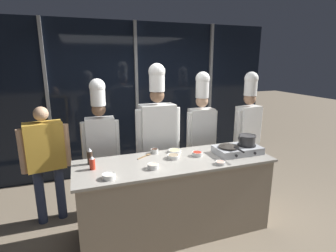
% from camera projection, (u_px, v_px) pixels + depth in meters
% --- Properties ---
extents(ground_plane, '(24.00, 24.00, 0.00)m').
position_uv_depth(ground_plane, '(175.00, 229.00, 3.27)').
color(ground_plane, '#7F705B').
extents(window_wall_back, '(5.18, 0.09, 2.70)m').
position_uv_depth(window_wall_back, '(137.00, 100.00, 4.75)').
color(window_wall_back, black).
rests_on(window_wall_back, ground_plane).
extents(demo_counter, '(2.28, 0.76, 0.92)m').
position_uv_depth(demo_counter, '(175.00, 196.00, 3.15)').
color(demo_counter, gray).
rests_on(demo_counter, ground_plane).
extents(portable_stove, '(0.57, 0.35, 0.10)m').
position_uv_depth(portable_stove, '(237.00, 150.00, 3.26)').
color(portable_stove, '#B2B5BA').
rests_on(portable_stove, demo_counter).
extents(frying_pan, '(0.25, 0.44, 0.05)m').
position_uv_depth(frying_pan, '(229.00, 145.00, 3.19)').
color(frying_pan, '#38332D').
rests_on(frying_pan, portable_stove).
extents(stock_pot, '(0.23, 0.21, 0.12)m').
position_uv_depth(stock_pot, '(247.00, 140.00, 3.27)').
color(stock_pot, '#333335').
rests_on(stock_pot, portable_stove).
extents(squeeze_bottle_soy, '(0.06, 0.06, 0.19)m').
position_uv_depth(squeeze_bottle_soy, '(90.00, 156.00, 2.91)').
color(squeeze_bottle_soy, '#332319').
rests_on(squeeze_bottle_soy, demo_counter).
extents(squeeze_bottle_chili, '(0.06, 0.06, 0.15)m').
position_uv_depth(squeeze_bottle_chili, '(92.00, 163.00, 2.77)').
color(squeeze_bottle_chili, red).
rests_on(squeeze_bottle_chili, demo_counter).
extents(prep_bowl_chili_flakes, '(0.13, 0.13, 0.05)m').
position_uv_depth(prep_bowl_chili_flakes, '(197.00, 154.00, 3.17)').
color(prep_bowl_chili_flakes, white).
rests_on(prep_bowl_chili_flakes, demo_counter).
extents(prep_bowl_soy_glaze, '(0.09, 0.09, 0.06)m').
position_uv_depth(prep_bowl_soy_glaze, '(155.00, 151.00, 3.26)').
color(prep_bowl_soy_glaze, white).
rests_on(prep_bowl_soy_glaze, demo_counter).
extents(prep_bowl_garlic, '(0.13, 0.13, 0.05)m').
position_uv_depth(prep_bowl_garlic, '(109.00, 176.00, 2.56)').
color(prep_bowl_garlic, white).
rests_on(prep_bowl_garlic, demo_counter).
extents(prep_bowl_mushrooms, '(0.15, 0.15, 0.05)m').
position_uv_depth(prep_bowl_mushrooms, '(173.00, 156.00, 3.09)').
color(prep_bowl_mushrooms, white).
rests_on(prep_bowl_mushrooms, demo_counter).
extents(prep_bowl_shrimp, '(0.11, 0.11, 0.03)m').
position_uv_depth(prep_bowl_shrimp, '(220.00, 163.00, 2.92)').
color(prep_bowl_shrimp, white).
rests_on(prep_bowl_shrimp, demo_counter).
extents(prep_bowl_ginger, '(0.17, 0.17, 0.03)m').
position_uv_depth(prep_bowl_ginger, '(175.00, 151.00, 3.29)').
color(prep_bowl_ginger, white).
rests_on(prep_bowl_ginger, demo_counter).
extents(prep_bowl_chicken, '(0.12, 0.12, 0.05)m').
position_uv_depth(prep_bowl_chicken, '(153.00, 166.00, 2.80)').
color(prep_bowl_chicken, white).
rests_on(prep_bowl_chicken, demo_counter).
extents(serving_spoon_slotted, '(0.20, 0.15, 0.02)m').
position_uv_depth(serving_spoon_slotted, '(147.00, 155.00, 3.18)').
color(serving_spoon_slotted, olive).
rests_on(serving_spoon_slotted, demo_counter).
extents(person_guest, '(0.57, 0.30, 1.52)m').
position_uv_depth(person_guest, '(46.00, 155.00, 3.25)').
color(person_guest, '#2D3856').
rests_on(person_guest, ground_plane).
extents(chef_head, '(0.48, 0.20, 1.83)m').
position_uv_depth(chef_head, '(101.00, 137.00, 3.40)').
color(chef_head, '#232326').
rests_on(chef_head, ground_plane).
extents(chef_sous, '(0.63, 0.25, 2.02)m').
position_uv_depth(chef_sous, '(157.00, 129.00, 3.58)').
color(chef_sous, '#4C4C51').
rests_on(chef_sous, ground_plane).
extents(chef_line, '(0.48, 0.20, 1.90)m').
position_uv_depth(chef_line, '(201.00, 125.00, 3.86)').
color(chef_line, '#4C4C51').
rests_on(chef_line, ground_plane).
extents(chef_pastry, '(0.48, 0.24, 1.89)m').
position_uv_depth(chef_pastry, '(248.00, 123.00, 4.03)').
color(chef_pastry, '#2D3856').
rests_on(chef_pastry, ground_plane).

